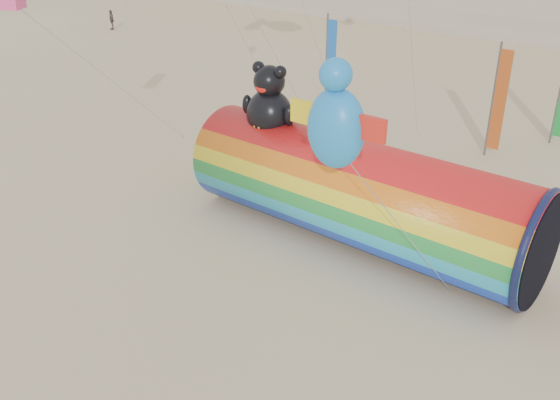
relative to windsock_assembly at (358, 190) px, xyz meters
The scene contains 3 objects.
ground 5.12m from the windsock_assembly, 107.77° to the right, with size 160.00×160.00×0.00m, color #CCB58C.
windsock_assembly is the anchor object (origin of this frame).
festival_banners 11.87m from the windsock_assembly, 99.17° to the left, with size 12.11×3.57×5.20m.
Camera 1 is at (11.28, -11.90, 11.01)m, focal length 40.00 mm.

